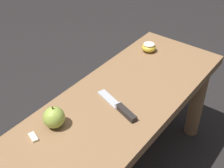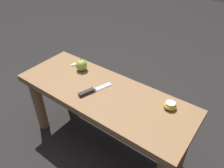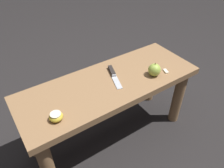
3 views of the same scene
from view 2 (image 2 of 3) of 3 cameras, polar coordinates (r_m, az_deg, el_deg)
ground_plane at (r=1.61m, az=-1.98°, el=-15.31°), size 8.00×8.00×0.00m
wooden_bench at (r=1.33m, az=-2.31°, el=-5.32°), size 1.08×0.40×0.48m
knife at (r=1.26m, az=-5.51°, el=-1.78°), size 0.09×0.21×0.02m
apple_whole at (r=1.44m, az=-8.01°, el=4.91°), size 0.08×0.08×0.09m
apple_cut at (r=1.18m, az=14.95°, el=-5.40°), size 0.07×0.07×0.04m
apple_slice_near_knife at (r=1.52m, az=-9.84°, el=5.05°), size 0.03×0.05×0.01m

